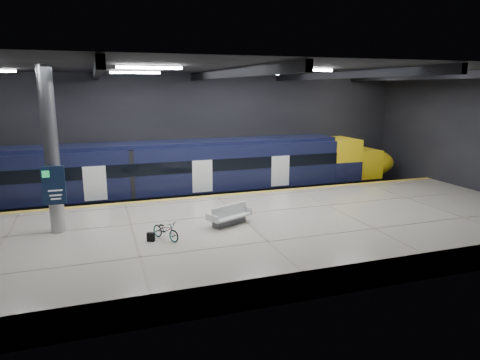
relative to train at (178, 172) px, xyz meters
name	(u,v)px	position (x,y,z in m)	size (l,w,h in m)	color
ground	(231,229)	(1.64, -5.50, -2.06)	(30.00, 30.00, 0.00)	black
room_shell	(230,117)	(1.64, -5.49, 3.66)	(30.10, 16.10, 8.05)	black
platform	(247,234)	(1.64, -8.00, -1.51)	(30.00, 11.00, 1.10)	#BBB29E
safety_strip	(216,196)	(1.64, -2.75, -0.95)	(30.00, 0.40, 0.01)	gold
rails	(204,201)	(1.64, 0.00, -1.98)	(30.00, 1.52, 0.16)	gray
train	(178,172)	(0.00, 0.00, 0.00)	(29.40, 2.84, 3.79)	black
bench	(229,218)	(0.81, -7.93, -0.64)	(2.20, 1.60, 0.90)	#595B60
bicycle	(166,230)	(-2.18, -8.95, -0.57)	(0.52, 1.50, 0.79)	#99999E
pannier_bag	(151,237)	(-2.78, -8.95, -0.78)	(0.30, 0.18, 0.35)	black
info_column	(52,153)	(-6.36, -6.52, 2.40)	(0.90, 0.78, 6.90)	#9EA0A5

